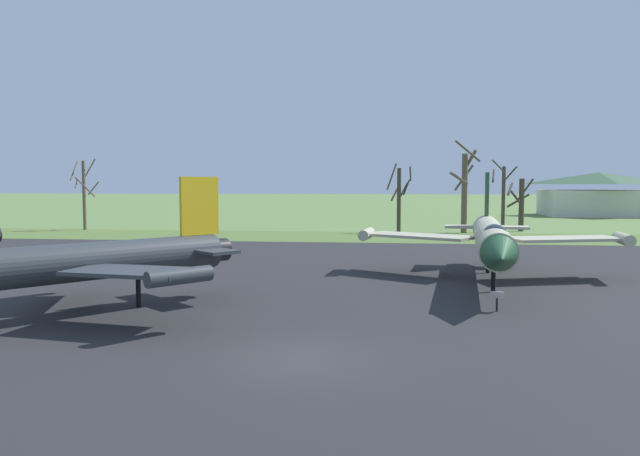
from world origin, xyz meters
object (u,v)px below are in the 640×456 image
(visitor_building, at_px, (598,195))
(jet_fighter_front_right, at_px, (491,238))
(info_placard_front_right, at_px, (497,299))
(jet_fighter_front_left, at_px, (54,263))

(visitor_building, bearing_deg, jet_fighter_front_right, -111.80)
(jet_fighter_front_right, bearing_deg, visitor_building, 68.20)
(info_placard_front_right, height_order, visitor_building, visitor_building)
(jet_fighter_front_right, xyz_separation_m, info_placard_front_right, (-0.92, -7.39, -1.85))
(info_placard_front_right, bearing_deg, visitor_building, 69.48)
(jet_fighter_front_left, relative_size, jet_fighter_front_right, 0.79)
(visitor_building, bearing_deg, info_placard_front_right, -110.52)
(jet_fighter_front_right, height_order, visitor_building, visitor_building)
(jet_fighter_front_right, relative_size, info_placard_front_right, 19.56)
(info_placard_front_right, bearing_deg, jet_fighter_front_right, 82.92)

